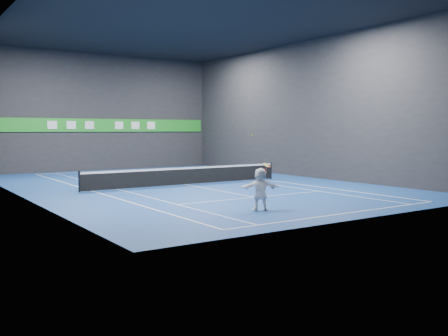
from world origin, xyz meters
TOP-DOWN VIEW (x-y plane):
  - ground at (0.00, 0.00)m, footprint 26.00×26.00m
  - ceiling at (0.00, 0.00)m, footprint 26.00×26.00m
  - wall_back at (0.00, 13.00)m, footprint 18.00×0.10m
  - wall_front at (0.00, -13.00)m, footprint 18.00×0.10m
  - wall_left at (-9.00, 0.00)m, footprint 0.10×26.00m
  - wall_right at (9.00, 0.00)m, footprint 0.10×26.00m
  - baseline_near at (0.00, -11.89)m, footprint 10.98×0.08m
  - baseline_far at (0.00, 11.89)m, footprint 10.98×0.08m
  - sideline_doubles_left at (-5.49, 0.00)m, footprint 0.08×23.78m
  - sideline_doubles_right at (5.49, 0.00)m, footprint 0.08×23.78m
  - sideline_singles_left at (-4.11, 0.00)m, footprint 0.06×23.78m
  - sideline_singles_right at (4.11, 0.00)m, footprint 0.06×23.78m
  - service_line_near at (0.00, -6.40)m, footprint 8.23×0.06m
  - service_line_far at (0.00, 6.40)m, footprint 8.23×0.06m
  - center_service_line at (0.00, 0.00)m, footprint 0.06×12.80m
  - player at (-2.17, -9.54)m, footprint 1.62×1.05m
  - tennis_ball at (-2.42, -9.35)m, footprint 0.06×0.06m
  - tennis_net at (0.00, 0.00)m, footprint 12.50×0.10m
  - sponsor_banner at (0.00, 12.93)m, footprint 17.64×0.11m
  - tennis_racket at (-1.82, -9.50)m, footprint 0.44×0.39m

SIDE VIEW (x-z plane):
  - ground at x=0.00m, z-range 0.00..0.00m
  - baseline_near at x=0.00m, z-range 0.00..0.01m
  - baseline_far at x=0.00m, z-range 0.00..0.01m
  - sideline_doubles_left at x=-5.49m, z-range 0.00..0.01m
  - sideline_doubles_right at x=5.49m, z-range 0.00..0.01m
  - sideline_singles_left at x=-4.11m, z-range 0.00..0.01m
  - sideline_singles_right at x=4.11m, z-range 0.00..0.01m
  - service_line_near at x=0.00m, z-range 0.00..0.01m
  - service_line_far at x=0.00m, z-range 0.00..0.01m
  - center_service_line at x=0.00m, z-range 0.00..0.01m
  - tennis_net at x=0.00m, z-range 0.00..1.07m
  - player at x=-2.17m, z-range 0.00..1.67m
  - tennis_racket at x=-1.82m, z-range 1.41..1.97m
  - tennis_ball at x=-2.42m, z-range 2.90..2.96m
  - sponsor_banner at x=0.00m, z-range 3.00..4.00m
  - wall_back at x=0.00m, z-range 0.00..9.00m
  - wall_front at x=0.00m, z-range 0.00..9.00m
  - wall_left at x=-9.00m, z-range 0.00..9.00m
  - wall_right at x=9.00m, z-range 0.00..9.00m
  - ceiling at x=0.00m, z-range 9.00..9.00m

